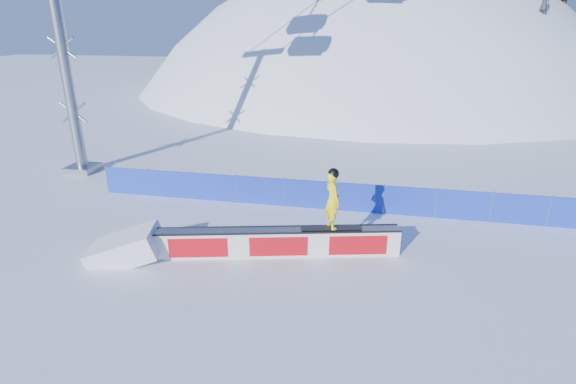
# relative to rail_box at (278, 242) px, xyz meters

# --- Properties ---
(ground) EXTENTS (160.00, 160.00, 0.00)m
(ground) POSITION_rel_rail_box_xyz_m (2.32, -0.39, -0.46)
(ground) COLOR white
(ground) RESTS_ON ground
(snow_hill) EXTENTS (64.00, 64.00, 64.00)m
(snow_hill) POSITION_rel_rail_box_xyz_m (2.32, 41.61, -18.46)
(snow_hill) COLOR white
(snow_hill) RESTS_ON ground
(safety_fence) EXTENTS (22.05, 0.05, 1.30)m
(safety_fence) POSITION_rel_rail_box_xyz_m (2.32, 4.11, 0.14)
(safety_fence) COLOR #1834B9
(safety_fence) RESTS_ON ground
(rail_box) EXTENTS (7.77, 2.35, 0.94)m
(rail_box) POSITION_rel_rail_box_xyz_m (0.00, 0.00, 0.00)
(rail_box) COLOR white
(rail_box) RESTS_ON ground
(snow_ramp) EXTENTS (2.60, 1.95, 1.45)m
(snow_ramp) POSITION_rel_rail_box_xyz_m (-4.78, -1.14, -0.46)
(snow_ramp) COLOR white
(snow_ramp) RESTS_ON ground
(snowboarder) EXTENTS (1.97, 0.82, 2.03)m
(snowboarder) POSITION_rel_rail_box_xyz_m (1.66, 0.40, 1.48)
(snowboarder) COLOR black
(snowboarder) RESTS_ON rail_box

